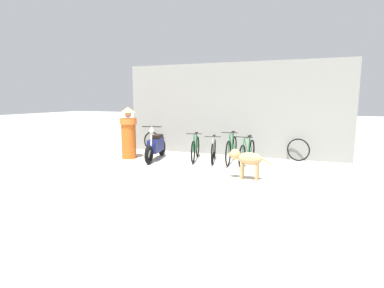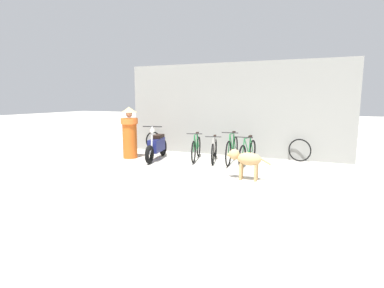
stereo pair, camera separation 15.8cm
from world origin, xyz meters
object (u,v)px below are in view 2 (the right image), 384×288
object	(u,v)px
bicycle_1	(214,150)
spare_tire_left	(300,150)
bicycle_3	(248,153)
stray_dog	(245,159)
bicycle_0	(196,148)
motorcycle	(157,146)
spare_tire_right	(154,141)
bicycle_2	(232,150)
person_in_robes	(130,132)

from	to	relation	value
bicycle_1	spare_tire_left	world-z (taller)	bicycle_1
bicycle_3	stray_dog	bearing A→B (deg)	13.17
bicycle_3	stray_dog	size ratio (longest dim) A/B	1.69
bicycle_0	motorcycle	size ratio (longest dim) A/B	0.90
bicycle_3	spare_tire_right	bearing A→B (deg)	-102.42
bicycle_2	motorcycle	xyz separation A→B (m)	(-2.25, -0.39, 0.03)
bicycle_0	person_in_robes	size ratio (longest dim) A/B	1.03
bicycle_2	bicycle_0	bearing A→B (deg)	-94.64
bicycle_1	person_in_robes	bearing A→B (deg)	-92.31
bicycle_0	stray_dog	xyz separation A→B (m)	(1.86, -1.69, 0.13)
bicycle_0	spare_tire_left	bearing A→B (deg)	94.69
spare_tire_right	bicycle_3	bearing A→B (deg)	-15.91
bicycle_0	bicycle_1	distance (m)	0.58
spare_tire_right	stray_dog	bearing A→B (deg)	-34.08
bicycle_0	bicycle_3	xyz separation A→B (m)	(1.59, -0.11, -0.01)
bicycle_3	motorcycle	distance (m)	2.74
bicycle_2	spare_tire_right	bearing A→B (deg)	-110.24
bicycle_0	person_in_robes	distance (m)	2.14
bicycle_3	bicycle_0	bearing A→B (deg)	-90.44
bicycle_1	bicycle_2	xyz separation A→B (m)	(0.54, -0.00, 0.06)
spare_tire_left	spare_tire_right	bearing A→B (deg)	-179.97
bicycle_2	spare_tire_right	xyz separation A→B (m)	(-3.09, 0.93, -0.04)
motorcycle	person_in_robes	bearing A→B (deg)	-93.80
motorcycle	spare_tire_right	bearing A→B (deg)	-157.52
motorcycle	spare_tire_left	distance (m)	4.26
bicycle_2	bicycle_3	bearing A→B (deg)	76.07
bicycle_3	person_in_robes	size ratio (longest dim) A/B	1.08
bicycle_0	spare_tire_right	world-z (taller)	bicycle_0
bicycle_0	bicycle_2	xyz separation A→B (m)	(1.12, -0.02, 0.03)
motorcycle	spare_tire_left	size ratio (longest dim) A/B	2.69
bicycle_1	stray_dog	xyz separation A→B (m)	(1.29, -1.67, 0.15)
stray_dog	person_in_robes	world-z (taller)	person_in_robes
bicycle_1	bicycle_3	xyz separation A→B (m)	(1.02, -0.09, 0.02)
bicycle_0	bicycle_3	world-z (taller)	bicycle_0
motorcycle	person_in_robes	size ratio (longest dim) A/B	1.14
person_in_robes	spare_tire_right	bearing A→B (deg)	-51.82
bicycle_1	motorcycle	bearing A→B (deg)	-90.11
bicycle_0	spare_tire_right	bearing A→B (deg)	-127.29
person_in_robes	spare_tire_right	world-z (taller)	person_in_robes
bicycle_1	stray_dog	distance (m)	2.11
bicycle_1	spare_tire_left	bearing A→B (deg)	98.73
bicycle_1	bicycle_3	bearing A→B (deg)	72.09
bicycle_0	spare_tire_left	world-z (taller)	bicycle_0
bicycle_3	spare_tire_left	world-z (taller)	bicycle_3
spare_tire_left	bicycle_0	bearing A→B (deg)	-162.70
bicycle_0	bicycle_3	bearing A→B (deg)	73.46
person_in_robes	spare_tire_left	xyz separation A→B (m)	(4.94, 1.42, -0.48)
bicycle_2	bicycle_3	distance (m)	0.48
motorcycle	spare_tire_right	world-z (taller)	motorcycle
person_in_robes	spare_tire_right	distance (m)	1.49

